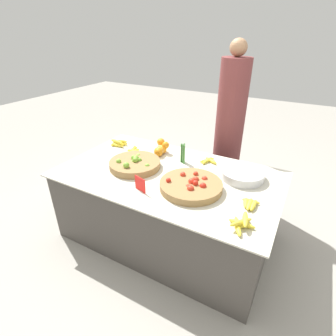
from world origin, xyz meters
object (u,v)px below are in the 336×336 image
Objects in this scene: lime_bowl at (135,164)px; price_sign at (140,184)px; tomato_basket at (191,185)px; metal_bowl at (242,174)px; vendor_person at (229,132)px.

price_sign is (0.25, -0.29, 0.02)m from lime_bowl.
tomato_basket is at bearing -7.92° from lime_bowl.
metal_bowl is (0.29, 0.35, 0.00)m from tomato_basket.
lime_bowl is 0.58m from tomato_basket.
vendor_person is at bearing 92.42° from tomato_basket.
price_sign is at bearing -146.59° from tomato_basket.
price_sign is at bearing -137.61° from metal_bowl.
tomato_basket is (0.57, -0.08, -0.00)m from lime_bowl.
lime_bowl is 0.27× the size of vendor_person.
tomato_basket is 0.45m from metal_bowl.
lime_bowl is at bearing 172.08° from tomato_basket.
metal_bowl is 0.21× the size of vendor_person.
vendor_person reaches higher than metal_bowl.
tomato_basket is at bearing 48.88° from price_sign.
vendor_person is (0.53, 0.94, 0.09)m from lime_bowl.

